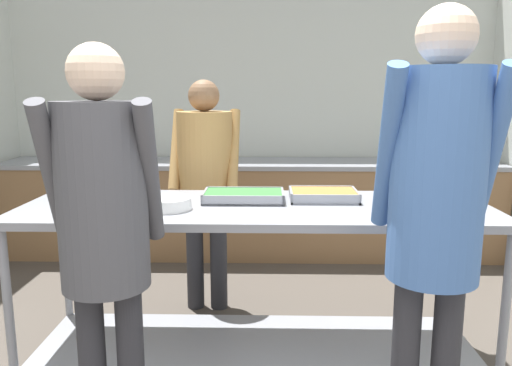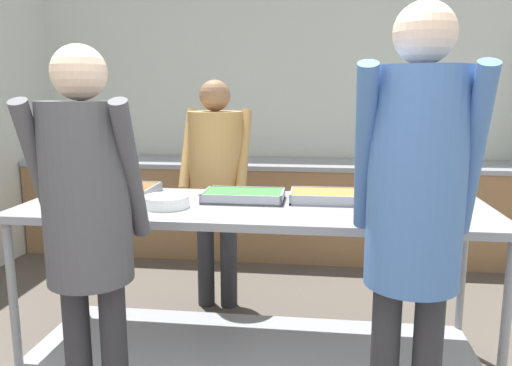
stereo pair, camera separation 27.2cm
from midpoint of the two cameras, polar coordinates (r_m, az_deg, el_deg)
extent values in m
cube|color=silver|center=(4.95, -2.23, 8.16)|extent=(4.74, 0.06, 2.65)
cube|color=olive|center=(4.71, -2.43, -3.09)|extent=(4.58, 0.62, 0.84)
cube|color=gray|center=(4.63, -2.47, 2.22)|extent=(4.58, 0.65, 0.04)
cube|color=black|center=(4.62, -2.18, 2.32)|extent=(0.53, 0.36, 0.02)
cube|color=gray|center=(2.65, -3.00, -2.98)|extent=(2.47, 0.80, 0.04)
cube|color=gray|center=(2.93, -2.84, -18.11)|extent=(2.39, 0.72, 0.02)
cylinder|color=gray|center=(2.83, -28.98, -13.30)|extent=(0.04, 0.04, 0.89)
cylinder|color=gray|center=(2.66, 23.86, -14.40)|extent=(0.04, 0.04, 0.89)
cylinder|color=gray|center=(3.40, -23.07, -8.88)|extent=(0.04, 0.04, 0.89)
cylinder|color=gray|center=(3.26, 19.19, -9.45)|extent=(0.04, 0.04, 0.89)
cube|color=gray|center=(2.97, -18.43, -1.52)|extent=(0.40, 0.33, 0.01)
cube|color=brown|center=(2.96, -18.45, -1.04)|extent=(0.38, 0.30, 0.04)
cube|color=gray|center=(2.82, -19.51, -1.75)|extent=(0.40, 0.01, 0.05)
cube|color=gray|center=(3.11, -17.48, -0.54)|extent=(0.40, 0.01, 0.05)
cube|color=gray|center=(3.03, -21.92, -1.07)|extent=(0.01, 0.33, 0.05)
cube|color=gray|center=(2.90, -14.82, -1.15)|extent=(0.01, 0.33, 0.05)
cylinder|color=white|center=(2.61, -12.99, -2.84)|extent=(0.24, 0.24, 0.01)
cylinder|color=white|center=(2.60, -13.00, -2.59)|extent=(0.24, 0.24, 0.01)
cylinder|color=white|center=(2.60, -13.01, -2.33)|extent=(0.24, 0.24, 0.01)
cylinder|color=white|center=(2.60, -13.02, -2.07)|extent=(0.24, 0.24, 0.01)
cylinder|color=white|center=(2.60, -13.03, -1.81)|extent=(0.23, 0.23, 0.01)
cube|color=gray|center=(2.74, -4.26, -1.95)|extent=(0.44, 0.27, 0.01)
cube|color=#387A38|center=(2.74, -4.27, -1.43)|extent=(0.42, 0.24, 0.04)
cube|color=gray|center=(2.61, -4.53, -2.08)|extent=(0.44, 0.01, 0.05)
cube|color=gray|center=(2.86, -4.02, -0.99)|extent=(0.44, 0.01, 0.05)
cube|color=gray|center=(2.77, -8.68, -1.48)|extent=(0.01, 0.27, 0.05)
cube|color=gray|center=(2.73, 0.21, -1.54)|extent=(0.01, 0.27, 0.05)
cube|color=gray|center=(2.78, 4.93, -1.81)|extent=(0.37, 0.28, 0.01)
cube|color=#9E6B33|center=(2.77, 4.93, -1.30)|extent=(0.35, 0.25, 0.04)
cube|color=gray|center=(2.64, 5.11, -1.96)|extent=(0.37, 0.01, 0.05)
cube|color=gray|center=(2.90, 4.77, -0.85)|extent=(0.37, 0.01, 0.05)
cube|color=gray|center=(2.77, 1.20, -1.37)|extent=(0.01, 0.28, 0.05)
cube|color=gray|center=(2.79, 8.63, -1.39)|extent=(0.01, 0.28, 0.05)
cylinder|color=gray|center=(2.80, 13.71, -1.45)|extent=(0.27, 0.27, 0.06)
cylinder|color=beige|center=(2.80, 13.73, -0.96)|extent=(0.24, 0.24, 0.01)
cylinder|color=black|center=(2.85, 17.76, -1.04)|extent=(0.14, 0.02, 0.02)
cylinder|color=#4C4C51|center=(2.05, -25.85, 0.78)|extent=(0.10, 0.32, 0.58)
cylinder|color=#4C4C51|center=(1.95, -16.02, 0.97)|extent=(0.10, 0.32, 0.58)
cylinder|color=#4C4C51|center=(2.01, -20.90, -1.48)|extent=(0.34, 0.34, 0.71)
sphere|color=beige|center=(1.97, -21.78, 11.74)|extent=(0.21, 0.21, 0.21)
cylinder|color=#4770B2|center=(1.83, 10.78, 3.67)|extent=(0.10, 0.35, 0.62)
cylinder|color=#4770B2|center=(1.88, 21.63, 3.33)|extent=(0.10, 0.35, 0.62)
cylinder|color=#4770B2|center=(1.86, 16.15, 0.75)|extent=(0.33, 0.33, 0.77)
sphere|color=beige|center=(1.85, 16.94, 15.91)|extent=(0.21, 0.21, 0.21)
cylinder|color=#2D2D33|center=(3.56, -6.51, -8.63)|extent=(0.12, 0.12, 0.72)
cylinder|color=#2D2D33|center=(3.59, -9.17, -8.52)|extent=(0.12, 0.12, 0.72)
cylinder|color=tan|center=(3.37, -4.88, 3.80)|extent=(0.08, 0.31, 0.54)
cylinder|color=tan|center=(3.45, -11.37, 3.79)|extent=(0.08, 0.31, 0.54)
cylinder|color=tan|center=(3.41, -8.13, 2.50)|extent=(0.37, 0.37, 0.67)
sphere|color=#8C6647|center=(3.38, -8.32, 9.86)|extent=(0.21, 0.21, 0.21)
cylinder|color=silver|center=(4.71, -8.69, 3.50)|extent=(0.08, 0.08, 0.16)
cone|color=silver|center=(4.69, -8.73, 4.88)|extent=(0.07, 0.07, 0.06)
cylinder|color=black|center=(4.69, -8.74, 5.37)|extent=(0.03, 0.03, 0.02)
camera|label=1|loc=(0.14, -92.86, -0.52)|focal=35.00mm
camera|label=2|loc=(0.14, 87.14, 0.52)|focal=35.00mm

